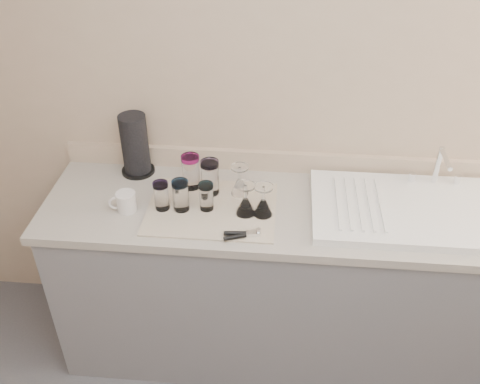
# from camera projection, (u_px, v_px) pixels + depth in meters

# --- Properties ---
(room_envelope) EXTENTS (3.54, 3.50, 2.52)m
(room_envelope) POSITION_uv_depth(u_px,v_px,m) (273.00, 313.00, 0.96)
(room_envelope) COLOR #4D4D52
(room_envelope) RESTS_ON ground
(counter_unit) EXTENTS (2.06, 0.62, 0.90)m
(counter_unit) POSITION_uv_depth(u_px,v_px,m) (275.00, 280.00, 2.58)
(counter_unit) COLOR slate
(counter_unit) RESTS_ON ground
(sink_unit) EXTENTS (0.82, 0.50, 0.22)m
(sink_unit) POSITION_uv_depth(u_px,v_px,m) (409.00, 209.00, 2.27)
(sink_unit) COLOR white
(sink_unit) RESTS_ON counter_unit
(dish_towel) EXTENTS (0.55, 0.42, 0.01)m
(dish_towel) POSITION_uv_depth(u_px,v_px,m) (212.00, 208.00, 2.30)
(dish_towel) COLOR beige
(dish_towel) RESTS_ON counter_unit
(tumbler_cyan) EXTENTS (0.08, 0.08, 0.16)m
(tumbler_cyan) POSITION_uv_depth(u_px,v_px,m) (191.00, 171.00, 2.38)
(tumbler_cyan) COLOR white
(tumbler_cyan) RESTS_ON dish_towel
(tumbler_purple) EXTENTS (0.08, 0.08, 0.16)m
(tumbler_purple) POSITION_uv_depth(u_px,v_px,m) (210.00, 177.00, 2.34)
(tumbler_purple) COLOR white
(tumbler_purple) RESTS_ON dish_towel
(tumbler_magenta) EXTENTS (0.07, 0.07, 0.13)m
(tumbler_magenta) POSITION_uv_depth(u_px,v_px,m) (161.00, 195.00, 2.26)
(tumbler_magenta) COLOR white
(tumbler_magenta) RESTS_ON dish_towel
(tumbler_blue) EXTENTS (0.07, 0.07, 0.14)m
(tumbler_blue) POSITION_uv_depth(u_px,v_px,m) (181.00, 195.00, 2.25)
(tumbler_blue) COLOR white
(tumbler_blue) RESTS_ON dish_towel
(tumbler_lavender) EXTENTS (0.06, 0.06, 0.13)m
(tumbler_lavender) POSITION_uv_depth(u_px,v_px,m) (206.00, 196.00, 2.26)
(tumbler_lavender) COLOR white
(tumbler_lavender) RESTS_ON dish_towel
(goblet_back_left) EXTENTS (0.08, 0.08, 0.14)m
(goblet_back_left) POSITION_uv_depth(u_px,v_px,m) (240.00, 184.00, 2.36)
(goblet_back_left) COLOR white
(goblet_back_left) RESTS_ON dish_towel
(goblet_front_left) EXTENTS (0.08, 0.08, 0.15)m
(goblet_front_left) POSITION_uv_depth(u_px,v_px,m) (245.00, 204.00, 2.24)
(goblet_front_left) COLOR white
(goblet_front_left) RESTS_ON dish_towel
(goblet_front_right) EXTENTS (0.08, 0.08, 0.14)m
(goblet_front_right) POSITION_uv_depth(u_px,v_px,m) (263.00, 205.00, 2.23)
(goblet_front_right) COLOR white
(goblet_front_right) RESTS_ON dish_towel
(can_opener) EXTENTS (0.15, 0.07, 0.02)m
(can_opener) POSITION_uv_depth(u_px,v_px,m) (242.00, 235.00, 2.13)
(can_opener) COLOR silver
(can_opener) RESTS_ON dish_towel
(white_mug) EXTENTS (0.13, 0.11, 0.09)m
(white_mug) POSITION_uv_depth(u_px,v_px,m) (126.00, 202.00, 2.27)
(white_mug) COLOR silver
(white_mug) RESTS_ON counter_unit
(paper_towel_roll) EXTENTS (0.16, 0.16, 0.29)m
(paper_towel_roll) POSITION_uv_depth(u_px,v_px,m) (135.00, 145.00, 2.46)
(paper_towel_roll) COLOR black
(paper_towel_roll) RESTS_ON counter_unit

